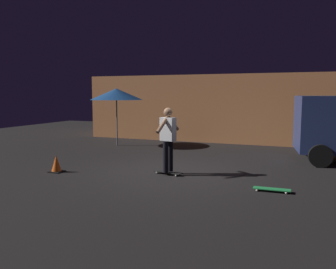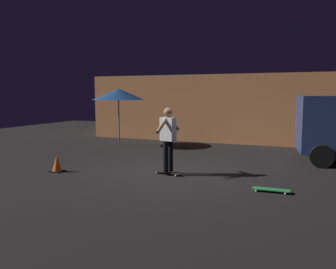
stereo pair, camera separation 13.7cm
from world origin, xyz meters
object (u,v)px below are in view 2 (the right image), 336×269
patio_umbrella (119,94)px  skater (168,135)px  traffic_cone (57,164)px  skateboard_ridden (168,172)px  skateboard_spare (271,190)px

patio_umbrella → skater: patio_umbrella is taller
skater → patio_umbrella: bearing=133.5°
patio_umbrella → traffic_cone: (0.94, -4.89, -1.86)m
patio_umbrella → skateboard_ridden: bearing=-46.5°
skateboard_ridden → skateboard_spare: (2.68, -0.70, 0.00)m
skateboard_spare → skater: bearing=165.4°
skateboard_spare → traffic_cone: (-5.57, -0.15, 0.16)m
traffic_cone → skateboard_ridden: bearing=16.4°
patio_umbrella → traffic_cone: patio_umbrella is taller
patio_umbrella → skater: bearing=-46.5°
traffic_cone → patio_umbrella: bearing=100.9°
patio_umbrella → skater: 5.66m
skateboard_ridden → traffic_cone: size_ratio=1.75×
skateboard_ridden → traffic_cone: traffic_cone is taller
skateboard_spare → traffic_cone: bearing=-178.4°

